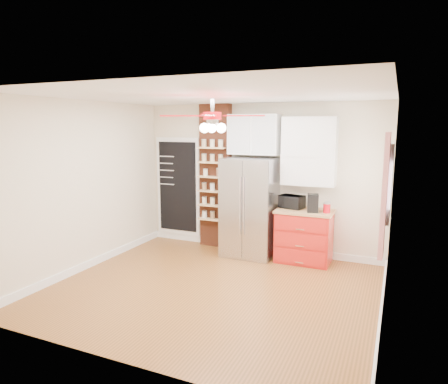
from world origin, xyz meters
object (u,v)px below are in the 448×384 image
at_px(red_cabinet, 304,236).
at_px(pantry_jar_oats, 206,173).
at_px(toaster_oven, 292,202).
at_px(ceiling_fan, 212,116).
at_px(fridge, 250,207).
at_px(coffee_maker, 313,203).
at_px(canister_left, 327,208).

height_order(red_cabinet, pantry_jar_oats, pantry_jar_oats).
bearing_deg(toaster_oven, ceiling_fan, -96.97).
height_order(fridge, red_cabinet, fridge).
height_order(fridge, coffee_maker, fridge).
bearing_deg(ceiling_fan, red_cabinet, 61.29).
xyz_separation_m(fridge, red_cabinet, (0.97, 0.05, -0.42)).
distance_m(coffee_maker, canister_left, 0.24).
relative_size(fridge, ceiling_fan, 1.25).
bearing_deg(red_cabinet, fridge, -177.05).
relative_size(red_cabinet, ceiling_fan, 0.67).
bearing_deg(red_cabinet, coffee_maker, -34.34).
bearing_deg(ceiling_fan, canister_left, 51.14).
relative_size(red_cabinet, canister_left, 6.28).
xyz_separation_m(coffee_maker, canister_left, (0.22, 0.02, -0.07)).
bearing_deg(ceiling_fan, fridge, 91.76).
relative_size(coffee_maker, canister_left, 1.99).
xyz_separation_m(coffee_maker, pantry_jar_oats, (-2.05, 0.19, 0.39)).
bearing_deg(red_cabinet, pantry_jar_oats, 177.36).
distance_m(ceiling_fan, canister_left, 2.52).
xyz_separation_m(red_cabinet, canister_left, (0.37, -0.08, 0.52)).
bearing_deg(pantry_jar_oats, ceiling_fan, -60.85).
bearing_deg(toaster_oven, pantry_jar_oats, -166.69).
distance_m(red_cabinet, coffee_maker, 0.62).
distance_m(toaster_oven, pantry_jar_oats, 1.71).
bearing_deg(toaster_oven, canister_left, 0.99).
xyz_separation_m(toaster_oven, coffee_maker, (0.39, -0.16, 0.04)).
distance_m(fridge, pantry_jar_oats, 1.10).
bearing_deg(coffee_maker, toaster_oven, 144.11).
height_order(toaster_oven, canister_left, toaster_oven).
bearing_deg(ceiling_fan, coffee_maker, 55.99).
xyz_separation_m(ceiling_fan, canister_left, (1.29, 1.60, -1.45)).
distance_m(red_cabinet, toaster_oven, 0.61).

